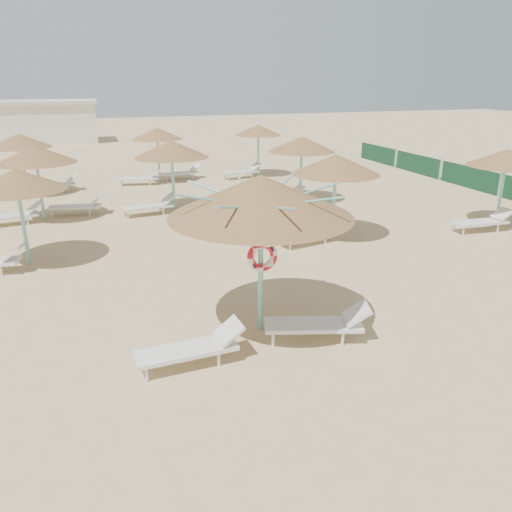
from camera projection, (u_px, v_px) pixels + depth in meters
name	position (u px, v px, depth m)	size (l,w,h in m)	color
ground	(257.00, 325.00, 10.58)	(120.00, 120.00, 0.00)	tan
main_palapa	(261.00, 196.00, 9.49)	(3.61, 3.61, 3.24)	#71C4C3
lounger_main_a	(193.00, 347.00, 9.04)	(2.01, 0.71, 0.72)	silver
lounger_main_b	(320.00, 323.00, 9.89)	(2.16, 1.19, 0.75)	silver
palapa_field	(195.00, 151.00, 19.06)	(19.54, 14.18, 2.72)	#71C4C3
service_hut	(43.00, 122.00, 39.41)	(8.40, 4.40, 3.25)	silver
windbreak_fence	(470.00, 177.00, 23.51)	(0.08, 19.84, 1.10)	#1A502B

